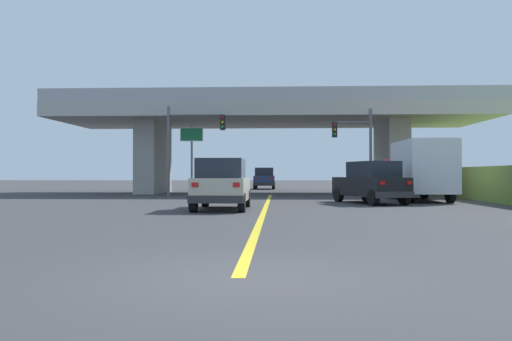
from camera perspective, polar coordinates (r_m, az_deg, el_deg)
ground at (r=37.82m, az=1.70°, el=-2.55°), size 160.00×160.00×0.00m
overpass_bridge at (r=37.96m, az=1.70°, el=5.03°), size 30.77×9.64×7.08m
lane_divider_stripe at (r=20.85m, az=1.02°, el=-4.28°), size 0.20×27.80×0.01m
suv_lead at (r=20.38m, az=-3.83°, el=-1.53°), size 2.05×4.26×2.02m
suv_crossing at (r=25.18m, az=12.68°, el=-1.31°), size 3.26×4.97×2.02m
box_truck at (r=28.45m, az=17.75°, el=0.06°), size 2.33×6.68×3.13m
sedan_oncoming at (r=48.54m, az=0.95°, el=-0.89°), size 1.99×4.38×2.02m
traffic_signal_nearside at (r=33.36m, az=11.30°, el=3.10°), size 2.54×0.36×5.61m
traffic_signal_farside at (r=32.70m, az=-7.62°, el=3.65°), size 3.71×0.36×5.73m
highway_sign at (r=35.32m, az=-7.19°, el=2.97°), size 1.57×0.17×4.77m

